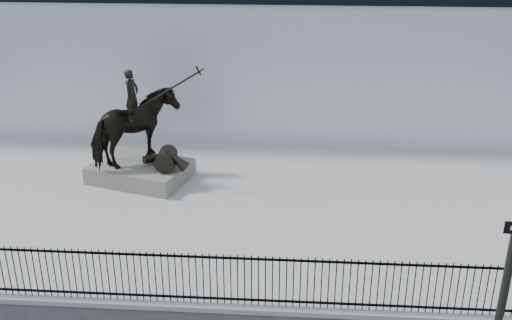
{
  "coord_description": "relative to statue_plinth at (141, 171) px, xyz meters",
  "views": [
    {
      "loc": [
        2.1,
        -11.75,
        9.74
      ],
      "look_at": [
        0.84,
        6.0,
        2.29
      ],
      "focal_mm": 42.0,
      "sensor_mm": 36.0,
      "label": 1
    }
  ],
  "objects": [
    {
      "name": "picket_fence",
      "position": [
        3.8,
        -7.6,
        0.42
      ],
      "size": [
        22.1,
        0.1,
        1.5
      ],
      "color": "black",
      "rests_on": "plaza"
    },
    {
      "name": "building",
      "position": [
        3.8,
        11.15,
        4.02
      ],
      "size": [
        44.0,
        14.0,
        9.0
      ],
      "primitive_type": "cube",
      "color": "silver",
      "rests_on": "ground"
    },
    {
      "name": "equestrian_statue",
      "position": [
        0.06,
        -0.02,
        1.71
      ],
      "size": [
        4.35,
        3.36,
        3.83
      ],
      "rotation": [
        0.0,
        0.0,
        -0.29
      ],
      "color": "black",
      "rests_on": "statue_plinth"
    },
    {
      "name": "plaza",
      "position": [
        3.8,
        -1.85,
        -0.41
      ],
      "size": [
        30.0,
        12.0,
        0.15
      ],
      "primitive_type": "cube",
      "color": "gray",
      "rests_on": "ground"
    },
    {
      "name": "statue_plinth",
      "position": [
        0.0,
        0.0,
        0.0
      ],
      "size": [
        4.08,
        3.34,
        0.66
      ],
      "primitive_type": "cube",
      "rotation": [
        0.0,
        0.0,
        -0.29
      ],
      "color": "#57534F",
      "rests_on": "plaza"
    }
  ]
}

